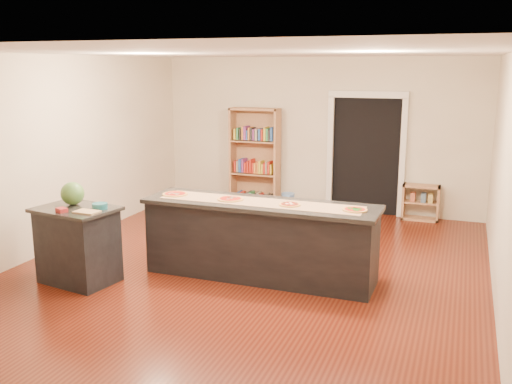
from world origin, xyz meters
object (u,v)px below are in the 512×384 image
(bookshelf, at_px, (255,158))
(waste_bin, at_px, (288,202))
(watermelon, at_px, (72,194))
(kitchen_island, at_px, (260,240))
(side_counter, at_px, (78,245))
(low_shelf, at_px, (421,202))

(bookshelf, height_order, waste_bin, bookshelf)
(bookshelf, xyz_separation_m, watermelon, (-0.80, -4.34, 0.16))
(kitchen_island, relative_size, bookshelf, 1.59)
(kitchen_island, relative_size, watermelon, 10.32)
(side_counter, height_order, low_shelf, side_counter)
(low_shelf, bearing_deg, watermelon, -131.51)
(side_counter, xyz_separation_m, low_shelf, (3.75, 4.50, -0.17))
(bookshelf, bearing_deg, watermelon, -100.42)
(kitchen_island, xyz_separation_m, waste_bin, (-0.65, 3.32, -0.32))
(side_counter, bearing_deg, bookshelf, 90.86)
(waste_bin, bearing_deg, kitchen_island, -78.87)
(kitchen_island, height_order, low_shelf, kitchen_island)
(side_counter, distance_m, watermelon, 0.64)
(bookshelf, bearing_deg, low_shelf, 0.61)
(bookshelf, distance_m, waste_bin, 1.08)
(bookshelf, xyz_separation_m, waste_bin, (0.73, -0.21, -0.76))
(waste_bin, relative_size, watermelon, 1.21)
(kitchen_island, height_order, waste_bin, kitchen_island)
(waste_bin, bearing_deg, bookshelf, 163.72)
(kitchen_island, distance_m, low_shelf, 3.95)
(side_counter, bearing_deg, waste_bin, 81.13)
(bookshelf, height_order, watermelon, bookshelf)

